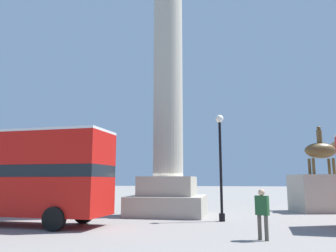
{
  "coord_description": "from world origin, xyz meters",
  "views": [
    {
      "loc": [
        3.97,
        -20.16,
        2.09
      ],
      "look_at": [
        0.0,
        0.0,
        5.51
      ],
      "focal_mm": 35.0,
      "sensor_mm": 36.0,
      "label": 1
    }
  ],
  "objects": [
    {
      "name": "pedestrian_near_lamp",
      "position": [
        4.95,
        -7.72,
        1.02
      ],
      "size": [
        0.5,
        0.4,
        1.78
      ],
      "rotation": [
        0.0,
        0.0,
        2.62
      ],
      "color": "#4C473D",
      "rests_on": "ground_plane"
    },
    {
      "name": "equestrian_statue",
      "position": [
        9.96,
        4.05,
        1.55
      ],
      "size": [
        4.45,
        3.62,
        5.84
      ],
      "rotation": [
        0.0,
        0.0,
        0.23
      ],
      "color": "#A39E8E",
      "rests_on": "ground_plane"
    },
    {
      "name": "bus_b",
      "position": [
        -7.18,
        -5.75,
        2.44
      ],
      "size": [
        10.96,
        3.25,
        4.42
      ],
      "rotation": [
        0.0,
        0.0,
        -0.05
      ],
      "color": "#B7140F",
      "rests_on": "ground_plane"
    },
    {
      "name": "ground_plane",
      "position": [
        0.0,
        0.0,
        0.0
      ],
      "size": [
        200.0,
        200.0,
        0.0
      ],
      "primitive_type": "plane",
      "color": "gray"
    },
    {
      "name": "monument_column",
      "position": [
        0.0,
        0.0,
        6.91
      ],
      "size": [
        4.49,
        4.49,
        18.79
      ],
      "color": "#A39E8E",
      "rests_on": "ground_plane"
    },
    {
      "name": "street_lamp",
      "position": [
        3.34,
        -2.52,
        3.19
      ],
      "size": [
        0.43,
        0.43,
        5.6
      ],
      "color": "black",
      "rests_on": "ground_plane"
    }
  ]
}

